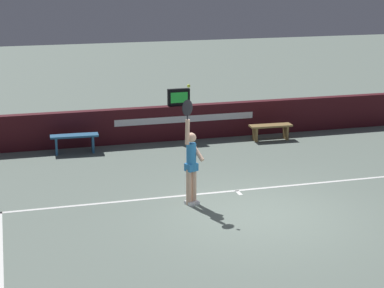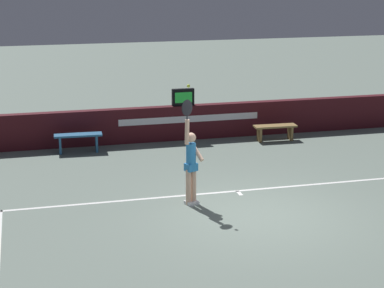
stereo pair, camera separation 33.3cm
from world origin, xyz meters
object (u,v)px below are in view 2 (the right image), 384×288
at_px(tennis_ball, 188,86).
at_px(courtside_bench_far, 78,139).
at_px(speed_display, 183,97).
at_px(courtside_bench_near, 275,129).
at_px(tennis_player, 191,162).

xyz_separation_m(tennis_ball, courtside_bench_far, (-1.91, 4.58, -2.16)).
xyz_separation_m(speed_display, courtside_bench_near, (2.52, -0.78, -0.90)).
xyz_separation_m(courtside_bench_near, courtside_bench_far, (-5.57, 0.15, 0.04)).
height_order(tennis_player, courtside_bench_far, tennis_player).
distance_m(speed_display, courtside_bench_far, 3.23).
bearing_deg(courtside_bench_near, tennis_ball, -129.51).
height_order(speed_display, tennis_ball, tennis_ball).
bearing_deg(speed_display, tennis_ball, -102.28).
relative_size(tennis_player, tennis_ball, 34.06).
relative_size(courtside_bench_near, courtside_bench_far, 0.96).
bearing_deg(courtside_bench_far, tennis_player, -67.10).
xyz_separation_m(tennis_ball, courtside_bench_near, (3.65, 4.43, -2.20)).
relative_size(tennis_player, courtside_bench_far, 1.77).
bearing_deg(courtside_bench_far, tennis_ball, -67.31).
height_order(courtside_bench_near, courtside_bench_far, courtside_bench_far).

